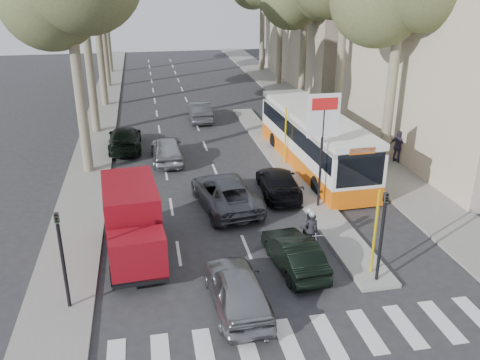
{
  "coord_description": "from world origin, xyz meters",
  "views": [
    {
      "loc": [
        -4.64,
        -16.09,
        10.54
      ],
      "look_at": [
        -0.51,
        5.4,
        1.6
      ],
      "focal_mm": 38.0,
      "sensor_mm": 36.0,
      "label": 1
    }
  ],
  "objects_px": {
    "red_truck": "(132,221)",
    "motorcycle": "(310,230)",
    "silver_hatchback": "(237,289)",
    "dark_hatchback": "(294,253)",
    "city_bus": "(313,138)"
  },
  "relations": [
    {
      "from": "silver_hatchback",
      "to": "red_truck",
      "type": "distance_m",
      "value": 5.46
    },
    {
      "from": "silver_hatchback",
      "to": "red_truck",
      "type": "relative_size",
      "value": 0.79
    },
    {
      "from": "silver_hatchback",
      "to": "motorcycle",
      "type": "bearing_deg",
      "value": -139.12
    },
    {
      "from": "red_truck",
      "to": "motorcycle",
      "type": "relative_size",
      "value": 2.61
    },
    {
      "from": "dark_hatchback",
      "to": "red_truck",
      "type": "bearing_deg",
      "value": -24.62
    },
    {
      "from": "city_bus",
      "to": "dark_hatchback",
      "type": "bearing_deg",
      "value": -113.9
    },
    {
      "from": "dark_hatchback",
      "to": "red_truck",
      "type": "distance_m",
      "value": 6.42
    },
    {
      "from": "dark_hatchback",
      "to": "silver_hatchback",
      "type": "bearing_deg",
      "value": 33.45
    },
    {
      "from": "dark_hatchback",
      "to": "motorcycle",
      "type": "distance_m",
      "value": 1.73
    },
    {
      "from": "silver_hatchback",
      "to": "motorcycle",
      "type": "height_order",
      "value": "motorcycle"
    },
    {
      "from": "silver_hatchback",
      "to": "dark_hatchback",
      "type": "bearing_deg",
      "value": -143.81
    },
    {
      "from": "silver_hatchback",
      "to": "red_truck",
      "type": "bearing_deg",
      "value": -53.18
    },
    {
      "from": "silver_hatchback",
      "to": "city_bus",
      "type": "xyz_separation_m",
      "value": [
        6.82,
        12.57,
        0.97
      ]
    },
    {
      "from": "dark_hatchback",
      "to": "motorcycle",
      "type": "relative_size",
      "value": 1.88
    },
    {
      "from": "silver_hatchback",
      "to": "red_truck",
      "type": "xyz_separation_m",
      "value": [
        -3.4,
        4.2,
        0.77
      ]
    }
  ]
}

